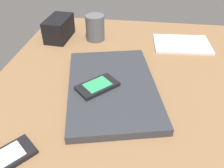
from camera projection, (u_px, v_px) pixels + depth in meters
The scene contains 7 objects.
desk_surface at pixel (125, 120), 58.39cm from camera, with size 120.00×80.00×3.00cm, color olive.
laptop_closed at pixel (112, 87), 64.99cm from camera, with size 35.88×23.49×2.10cm, color #33353D.
cell_phone_on_laptop at pixel (97, 86), 62.69cm from camera, with size 12.00×11.99×1.12cm.
cell_phone_on_desk at pixel (6, 158), 47.09cm from camera, with size 12.33×11.60×1.21cm.
pen_cup at pixel (95, 28), 87.75cm from camera, with size 6.92×6.92×9.40cm, color #595B60.
notepad at pixel (182, 44), 86.64cm from camera, with size 14.09×19.97×0.80cm, color white.
desk_organizer at pixel (59, 28), 89.03cm from camera, with size 13.52×7.61×8.02cm, color black.
Camera 1 is at (-41.36, -2.48, 43.73)cm, focal length 37.91 mm.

